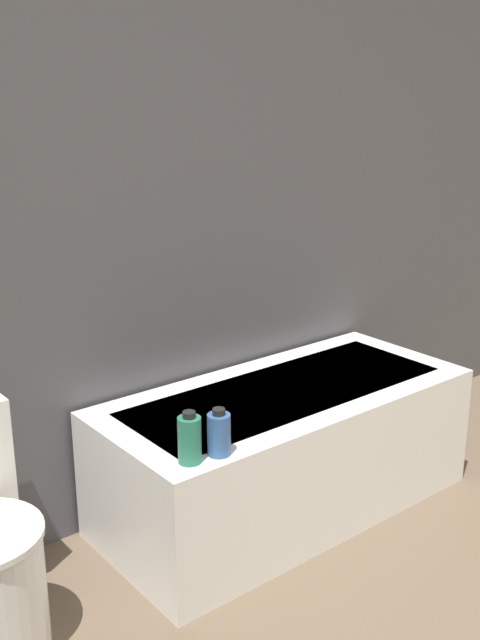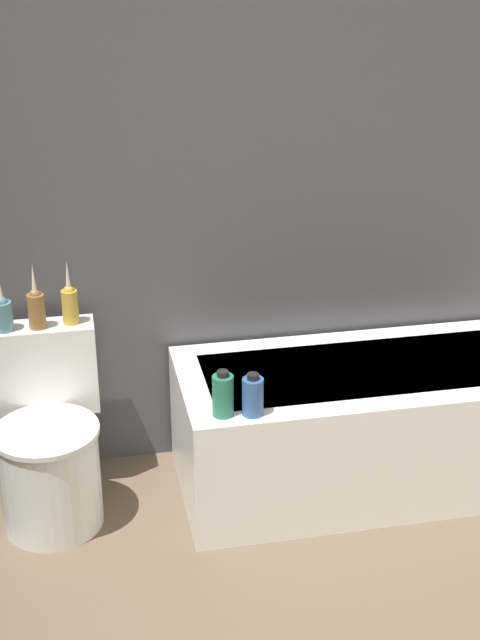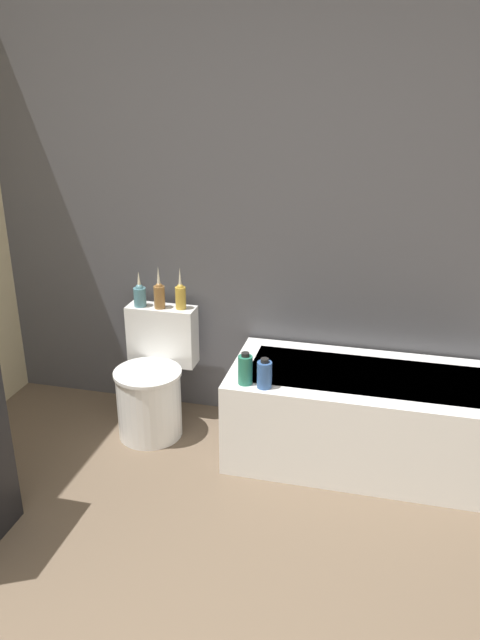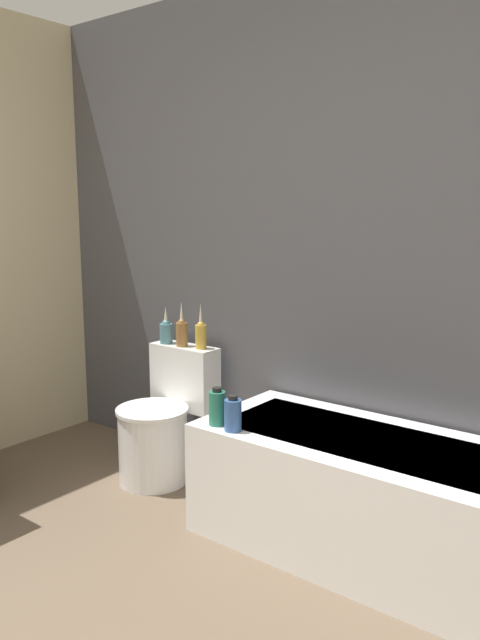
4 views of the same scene
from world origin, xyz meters
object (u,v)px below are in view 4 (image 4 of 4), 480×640
object	(u,v)px
bathtub	(370,497)
toilet	(162,425)
shampoo_bottle_tall	(217,408)
vase_silver	(182,331)
vase_bronze	(201,334)
shampoo_bottle_short	(233,415)
vase_gold	(166,331)

from	to	relation	value
bathtub	toilet	size ratio (longest dim) A/B	2.13
bathtub	shampoo_bottle_tall	bearing A→B (deg)	-158.60
toilet	vase_silver	size ratio (longest dim) A/B	2.79
toilet	vase_bronze	world-z (taller)	vase_bronze
vase_silver	vase_bronze	bearing A→B (deg)	9.17
shampoo_bottle_short	shampoo_bottle_tall	bearing A→B (deg)	170.99
bathtub	shampoo_bottle_short	size ratio (longest dim) A/B	9.49
toilet	bathtub	bearing A→B (deg)	-0.97
vase_bronze	vase_silver	bearing A→B (deg)	-170.83
bathtub	toilet	xyz separation A→B (m)	(-1.26, 0.02, 0.04)
vase_silver	shampoo_bottle_short	xyz separation A→B (m)	(0.73, -0.46, -0.21)
vase_bronze	shampoo_bottle_short	xyz separation A→B (m)	(0.60, -0.48, -0.21)
vase_gold	vase_silver	world-z (taller)	vase_silver
vase_gold	shampoo_bottle_tall	size ratio (longest dim) A/B	1.24
toilet	shampoo_bottle_short	world-z (taller)	toilet
vase_silver	shampoo_bottle_tall	distance (m)	0.79
toilet	vase_gold	size ratio (longest dim) A/B	3.32
vase_silver	shampoo_bottle_tall	xyz separation A→B (m)	(0.62, -0.44, -0.20)
bathtub	vase_bronze	world-z (taller)	vase_bronze
bathtub	shampoo_bottle_tall	world-z (taller)	shampoo_bottle_tall
bathtub	vase_gold	distance (m)	1.49
toilet	vase_gold	bearing A→B (deg)	125.67
bathtub	toilet	distance (m)	1.26
vase_gold	vase_silver	xyz separation A→B (m)	(0.12, -0.00, 0.01)
vase_silver	vase_bronze	size ratio (longest dim) A/B	1.02
toilet	vase_silver	world-z (taller)	vase_silver
vase_gold	shampoo_bottle_short	xyz separation A→B (m)	(0.85, -0.46, -0.20)
vase_gold	vase_bronze	world-z (taller)	vase_bronze
bathtub	shampoo_bottle_tall	size ratio (longest dim) A/B	8.75
bathtub	vase_gold	world-z (taller)	vase_gold
bathtub	shampoo_bottle_short	distance (m)	0.68
vase_gold	vase_silver	distance (m)	0.12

